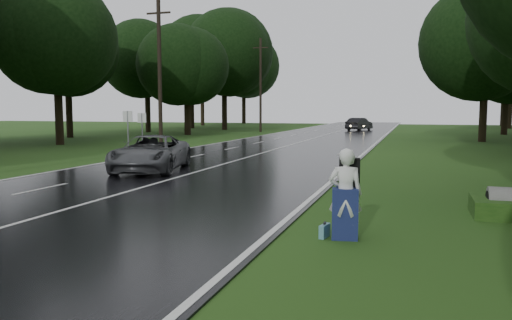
{
  "coord_description": "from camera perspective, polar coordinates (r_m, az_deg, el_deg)",
  "views": [
    {
      "loc": [
        8.65,
        -11.41,
        2.65
      ],
      "look_at": [
        4.04,
        3.13,
        1.1
      ],
      "focal_mm": 35.27,
      "sensor_mm": 36.0,
      "label": 1
    }
  ],
  "objects": [
    {
      "name": "ground",
      "position": [
        14.57,
        -19.3,
        -5.01
      ],
      "size": [
        160.0,
        160.0,
        0.0
      ],
      "primitive_type": "plane",
      "color": "#254815",
      "rests_on": "ground"
    },
    {
      "name": "utility_pole_far",
      "position": [
        58.44,
        0.52,
        3.21
      ],
      "size": [
        1.8,
        0.28,
        10.69
      ],
      "primitive_type": null,
      "color": "black",
      "rests_on": "ground"
    },
    {
      "name": "lane_center",
      "position": [
        32.69,
        2.2,
        1.23
      ],
      "size": [
        0.12,
        140.0,
        0.01
      ],
      "primitive_type": "cube",
      "color": "silver",
      "rests_on": "road"
    },
    {
      "name": "road",
      "position": [
        32.69,
        2.2,
        1.19
      ],
      "size": [
        12.0,
        140.0,
        0.04
      ],
      "primitive_type": "cube",
      "color": "black",
      "rests_on": "ground"
    },
    {
      "name": "utility_pole_mid",
      "position": [
        36.22,
        -10.72,
        1.51
      ],
      "size": [
        1.8,
        0.28,
        10.27
      ],
      "primitive_type": null,
      "color": "black",
      "rests_on": "ground"
    },
    {
      "name": "tree_left_e",
      "position": [
        52.39,
        -7.75,
        2.86
      ],
      "size": [
        7.67,
        7.67,
        11.98
      ],
      "primitive_type": null,
      "color": "black",
      "rests_on": "ground"
    },
    {
      "name": "hitchhiker",
      "position": [
        10.4,
        10.12,
        -4.17
      ],
      "size": [
        0.74,
        0.68,
        1.87
      ],
      "color": "silver",
      "rests_on": "ground"
    },
    {
      "name": "grey_car",
      "position": [
        21.7,
        -11.86,
        0.77
      ],
      "size": [
        3.71,
        5.85,
        1.51
      ],
      "primitive_type": "imported",
      "rotation": [
        0.0,
        0.0,
        0.24
      ],
      "color": "#46484B",
      "rests_on": "road"
    },
    {
      "name": "tree_left_d",
      "position": [
        40.28,
        -21.33,
        1.64
      ],
      "size": [
        8.87,
        8.87,
        13.86
      ],
      "primitive_type": null,
      "color": "black",
      "rests_on": "ground"
    },
    {
      "name": "suitcase",
      "position": [
        10.6,
        7.78,
        -7.97
      ],
      "size": [
        0.18,
        0.4,
        0.28
      ],
      "primitive_type": "cube",
      "rotation": [
        0.0,
        0.0,
        6.09
      ],
      "color": "teal",
      "rests_on": "ground"
    },
    {
      "name": "tree_left_f",
      "position": [
        64.76,
        -3.58,
        3.45
      ],
      "size": [
        10.77,
        10.77,
        16.84
      ],
      "primitive_type": null,
      "color": "black",
      "rests_on": "ground"
    },
    {
      "name": "far_car",
      "position": [
        62.82,
        11.63,
        4.01
      ],
      "size": [
        2.97,
        4.93,
        1.54
      ],
      "primitive_type": "imported",
      "rotation": [
        0.0,
        0.0,
        2.83
      ],
      "color": "black",
      "rests_on": "road"
    },
    {
      "name": "tree_right_e",
      "position": [
        44.76,
        24.24,
        1.9
      ],
      "size": [
        8.54,
        8.54,
        13.34
      ],
      "primitive_type": null,
      "color": "black",
      "rests_on": "ground"
    },
    {
      "name": "road_sign_a",
      "position": [
        30.11,
        -14.25,
        0.58
      ],
      "size": [
        0.61,
        0.1,
        2.54
      ],
      "primitive_type": null,
      "color": "white",
      "rests_on": "ground"
    },
    {
      "name": "road_sign_b",
      "position": [
        31.46,
        -12.73,
        0.83
      ],
      "size": [
        0.58,
        0.1,
        2.4
      ],
      "primitive_type": null,
      "color": "white",
      "rests_on": "ground"
    },
    {
      "name": "tree_right_f",
      "position": [
        58.09,
        26.29,
        2.59
      ],
      "size": [
        8.27,
        8.27,
        12.92
      ],
      "primitive_type": null,
      "color": "black",
      "rests_on": "ground"
    }
  ]
}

